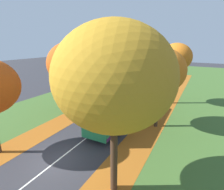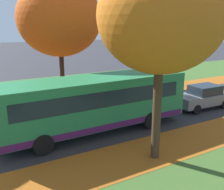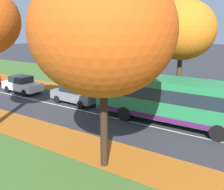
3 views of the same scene
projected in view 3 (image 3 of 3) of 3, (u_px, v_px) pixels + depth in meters
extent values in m
cube|color=#9E5619|center=(44.00, 133.00, 15.79)|extent=(2.80, 60.00, 0.00)
cube|color=#3D6028|center=(99.00, 82.00, 30.11)|extent=(12.00, 90.00, 0.01)
cube|color=#9E5619|center=(123.00, 99.00, 23.20)|extent=(2.80, 60.00, 0.00)
cube|color=silver|center=(36.00, 100.00, 22.69)|extent=(0.12, 80.00, 0.01)
cylinder|color=black|center=(104.00, 127.00, 11.76)|extent=(0.34, 0.34, 3.82)
ellipsoid|color=#C64C14|center=(103.00, 31.00, 10.68)|extent=(6.04, 6.04, 5.44)
cylinder|color=#422D1E|center=(178.00, 81.00, 20.56)|extent=(0.37, 0.37, 4.11)
ellipsoid|color=orange|center=(182.00, 30.00, 19.54)|extent=(4.99, 4.99, 4.49)
cylinder|color=#422D1E|center=(93.00, 66.00, 25.08)|extent=(0.46, 0.46, 5.09)
ellipsoid|color=orange|center=(92.00, 21.00, 24.00)|extent=(4.25, 4.25, 3.83)
cube|color=#237A47|center=(172.00, 98.00, 16.98)|extent=(2.60, 10.42, 2.50)
cube|color=#19232D|center=(172.00, 92.00, 16.88)|extent=(2.63, 9.18, 0.80)
cube|color=#4C1951|center=(171.00, 114.00, 17.26)|extent=(2.62, 10.22, 0.32)
cylinder|color=black|center=(218.00, 133.00, 14.65)|extent=(0.31, 0.96, 0.96)
cylinder|color=black|center=(140.00, 105.00, 19.77)|extent=(0.31, 0.96, 0.96)
cylinder|color=black|center=(124.00, 114.00, 17.84)|extent=(0.31, 0.96, 0.96)
cube|color=slate|center=(75.00, 96.00, 21.68)|extent=(1.86, 4.26, 0.70)
cube|color=#19232D|center=(74.00, 88.00, 21.59)|extent=(1.52, 2.07, 0.60)
cylinder|color=black|center=(93.00, 100.00, 21.65)|extent=(0.24, 0.65, 0.64)
cylinder|color=black|center=(81.00, 105.00, 20.42)|extent=(0.24, 0.65, 0.64)
cylinder|color=black|center=(71.00, 95.00, 23.11)|extent=(0.24, 0.65, 0.64)
cylinder|color=black|center=(57.00, 99.00, 21.89)|extent=(0.24, 0.65, 0.64)
cube|color=silver|center=(22.00, 86.00, 25.13)|extent=(1.82, 4.25, 0.70)
cube|color=#19232D|center=(21.00, 79.00, 25.05)|extent=(1.50, 2.06, 0.60)
cylinder|color=black|center=(38.00, 90.00, 25.12)|extent=(0.24, 0.65, 0.64)
cylinder|color=black|center=(25.00, 93.00, 23.88)|extent=(0.24, 0.65, 0.64)
cylinder|color=black|center=(21.00, 86.00, 26.56)|extent=(0.24, 0.65, 0.64)
cylinder|color=black|center=(7.00, 89.00, 25.33)|extent=(0.24, 0.65, 0.64)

